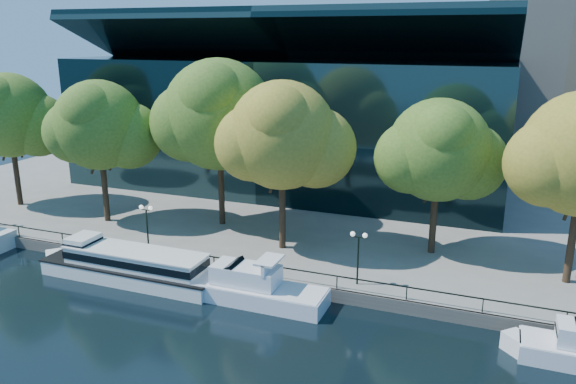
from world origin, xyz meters
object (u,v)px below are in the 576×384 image
at_px(tree_2, 221,117).
at_px(tree_4, 441,153).
at_px(tree_1, 100,127).
at_px(tree_3, 284,138).
at_px(lamp_1, 147,218).
at_px(tree_0, 10,117).
at_px(lamp_2, 358,246).
at_px(cruiser_near, 247,286).
at_px(tour_boat, 126,263).

distance_m(tree_2, tree_4, 19.95).
height_order(tree_1, tree_3, tree_3).
xyz_separation_m(tree_1, lamp_1, (8.36, -5.35, -6.30)).
distance_m(tree_0, lamp_2, 39.87).
bearing_deg(lamp_2, cruiser_near, -154.67).
distance_m(tree_4, lamp_2, 10.97).
xyz_separation_m(tour_boat, lamp_1, (-0.35, 3.56, 2.66)).
distance_m(tour_boat, lamp_1, 4.46).
bearing_deg(tree_4, tree_3, -163.82).
height_order(tour_boat, tree_3, tree_3).
relative_size(tour_boat, cruiser_near, 1.36).
bearing_deg(tree_0, lamp_2, -9.41).
bearing_deg(tour_boat, tree_1, 134.33).
relative_size(tour_boat, tree_3, 1.14).
height_order(tree_0, tree_1, tree_0).
bearing_deg(tree_4, tree_2, 179.17).
bearing_deg(lamp_2, tree_4, 61.92).
height_order(tree_0, lamp_1, tree_0).
bearing_deg(lamp_2, tour_boat, -168.67).
relative_size(tree_0, lamp_2, 3.48).
bearing_deg(lamp_2, tree_1, 168.57).
bearing_deg(tour_boat, tree_3, 39.64).
bearing_deg(tree_3, lamp_2, -32.08).
relative_size(tree_0, tree_3, 0.98).
height_order(tree_1, tree_2, tree_2).
bearing_deg(tree_2, lamp_1, -107.34).
bearing_deg(tree_3, tree_2, 153.92).
bearing_deg(tree_0, tree_4, 2.50).
xyz_separation_m(cruiser_near, lamp_2, (7.31, 3.46, 2.90)).
height_order(tree_1, tree_4, tree_1).
relative_size(tree_2, lamp_1, 3.90).
height_order(tree_3, lamp_1, tree_3).
height_order(tree_0, tree_3, tree_3).
xyz_separation_m(cruiser_near, tree_4, (11.75, 11.78, 8.50)).
bearing_deg(tree_2, tree_1, -163.57).
relative_size(tree_3, tree_4, 1.10).
height_order(tour_boat, lamp_2, lamp_2).
relative_size(cruiser_near, tree_4, 0.93).
bearing_deg(lamp_2, lamp_1, 180.00).
bearing_deg(tree_0, tree_2, 5.32).
bearing_deg(tree_3, tree_1, 178.34).
height_order(tree_1, lamp_1, tree_1).
bearing_deg(tree_1, lamp_1, -32.63).
distance_m(tree_1, lamp_2, 27.73).
xyz_separation_m(tour_boat, tree_0, (-21.04, 9.99, 9.13)).
xyz_separation_m(tree_0, tree_2, (23.38, 2.18, 0.92)).
xyz_separation_m(tour_boat, tree_3, (10.10, 8.37, 9.27)).
xyz_separation_m(tour_boat, tree_2, (2.34, 12.17, 10.05)).
height_order(tour_boat, tree_4, tree_4).
distance_m(cruiser_near, lamp_2, 8.59).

